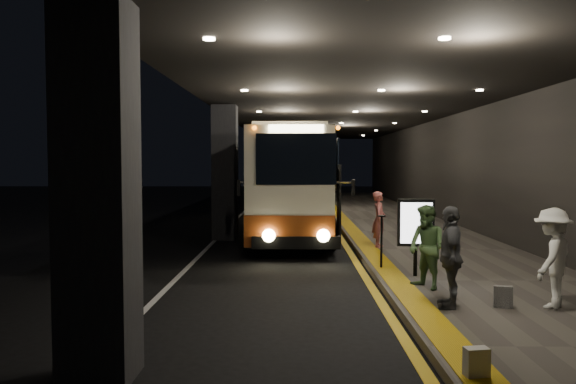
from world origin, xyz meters
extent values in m
plane|color=black|center=(0.00, 0.00, 0.00)|extent=(90.00, 90.00, 0.00)
cube|color=silver|center=(-1.80, 5.00, 0.01)|extent=(0.12, 50.00, 0.01)
cube|color=gold|center=(2.35, 5.00, 0.01)|extent=(0.18, 50.00, 0.01)
cube|color=#514C44|center=(4.75, 5.00, 0.07)|extent=(4.50, 50.00, 0.15)
cube|color=gold|center=(2.85, 5.00, 0.16)|extent=(0.50, 50.00, 0.01)
cube|color=black|center=(7.00, 5.00, 3.00)|extent=(0.10, 50.00, 6.00)
cube|color=black|center=(-1.50, -8.00, 2.20)|extent=(0.80, 0.80, 4.40)
cube|color=black|center=(-1.50, 4.00, 2.20)|extent=(0.80, 0.80, 4.40)
cube|color=black|center=(-1.50, 16.00, 2.20)|extent=(0.80, 0.80, 4.40)
cube|color=black|center=(2.50, 5.00, 4.60)|extent=(9.00, 50.00, 0.40)
cube|color=beige|center=(0.82, 5.22, 1.93)|extent=(2.64, 11.11, 3.13)
cube|color=maroon|center=(0.82, 5.22, 0.78)|extent=(2.66, 11.13, 0.83)
cube|color=black|center=(0.82, -0.34, 2.62)|extent=(2.03, 0.12, 1.29)
cube|color=black|center=(0.82, -0.26, 0.51)|extent=(2.26, 0.32, 0.32)
cylinder|color=black|center=(-0.21, 1.72, 0.46)|extent=(0.26, 0.92, 0.92)
cylinder|color=black|center=(1.85, 1.72, 0.46)|extent=(0.26, 0.92, 0.92)
cylinder|color=black|center=(-0.21, 8.90, 0.46)|extent=(0.26, 0.92, 0.92)
cylinder|color=black|center=(1.85, 8.90, 0.46)|extent=(0.26, 0.92, 0.92)
sphere|color=#FFEAA5|center=(0.13, -0.35, 0.69)|extent=(0.33, 0.33, 0.33)
sphere|color=#FFEAA5|center=(1.51, -0.35, 0.69)|extent=(0.33, 0.33, 0.33)
cube|color=#FFF2BF|center=(0.82, -0.35, 3.39)|extent=(1.38, 0.09, 0.20)
cube|color=beige|center=(1.13, 19.22, 2.23)|extent=(2.85, 12.76, 3.60)
cube|color=maroon|center=(1.13, 19.22, 0.90)|extent=(2.87, 12.78, 0.95)
cube|color=black|center=(1.13, 12.83, 3.02)|extent=(2.33, 0.10, 1.48)
cube|color=black|center=(1.13, 12.91, 0.58)|extent=(2.60, 0.29, 0.37)
cylinder|color=black|center=(-0.07, 15.19, 0.53)|extent=(0.30, 1.06, 1.06)
cylinder|color=black|center=(2.34, 15.19, 0.53)|extent=(0.30, 1.06, 1.06)
cylinder|color=black|center=(-0.07, 23.46, 0.53)|extent=(0.30, 1.06, 1.06)
cylinder|color=black|center=(2.34, 23.46, 0.53)|extent=(0.30, 1.06, 1.06)
imported|color=#AE5451|center=(3.17, 1.31, 0.94)|extent=(0.51, 0.65, 1.57)
imported|color=#4B6F3D|center=(3.28, -3.91, 0.94)|extent=(0.80, 0.91, 1.59)
imported|color=white|center=(5.02, -5.26, 0.98)|extent=(1.07, 1.13, 1.65)
imported|color=#434448|center=(3.34, -5.29, 0.99)|extent=(0.71, 1.07, 1.68)
cube|color=black|center=(4.21, -5.28, 0.33)|extent=(0.32, 0.20, 0.36)
cube|color=beige|center=(2.80, -8.29, 0.32)|extent=(0.29, 0.20, 0.33)
cylinder|color=black|center=(3.33, -2.70, 0.47)|extent=(0.08, 0.08, 0.63)
cube|color=black|center=(3.33, -2.70, 1.28)|extent=(0.77, 0.17, 0.99)
cube|color=white|center=(3.33, -2.76, 1.28)|extent=(0.65, 0.08, 0.86)
cylinder|color=black|center=(2.75, -1.81, 0.74)|extent=(0.05, 0.05, 1.18)
camera|label=1|loc=(0.76, -14.44, 2.54)|focal=35.00mm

